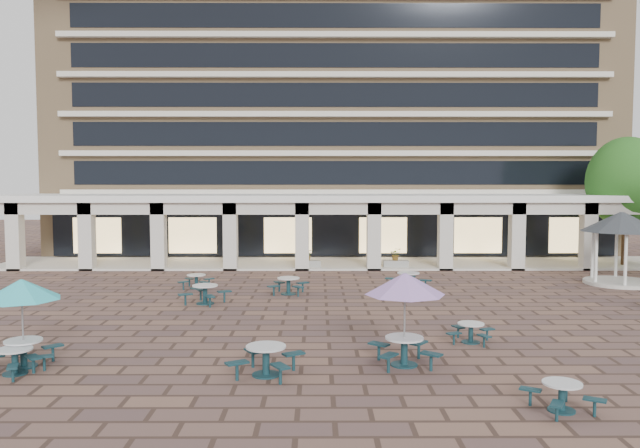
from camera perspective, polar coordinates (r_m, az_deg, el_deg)
The scene contains 17 objects.
ground at distance 24.75m, azimuth 2.60°, elevation -8.32°, with size 120.00×120.00×0.00m, color brown.
apartment_building at distance 50.17m, azimuth 1.18°, elevation 12.39°, with size 40.00×15.50×25.20m.
retail_arcade at distance 39.03m, azimuth 1.54°, elevation 0.65°, with size 42.00×6.60×4.40m.
picnic_table_1 at distance 17.31m, azimuth -4.96°, elevation -12.08°, with size 2.13×2.13×0.82m.
picnic_table_2 at distance 21.17m, azimuth 13.62°, elevation -9.48°, with size 1.75×1.75×0.65m.
picnic_table_3 at distance 15.78m, azimuth 21.24°, elevation -14.28°, with size 1.76×1.76×0.67m.
picnic_table_4 at distance 19.52m, azimuth -25.62°, elevation -5.69°, with size 2.17×2.17×2.50m.
picnic_table_5 at distance 19.28m, azimuth -26.13°, elevation -11.01°, with size 1.93×1.93×0.71m.
picnic_table_6 at distance 17.91m, azimuth 7.76°, elevation -5.76°, with size 2.30×2.30×2.65m.
picnic_table_8 at distance 29.13m, azimuth -2.90°, elevation -5.52°, with size 1.93×1.93×0.78m.
picnic_table_9 at distance 27.28m, azimuth -10.46°, elevation -6.18°, with size 2.22×2.22×0.82m.
picnic_table_10 at distance 30.77m, azimuth 8.08°, elevation -5.01°, with size 2.23×2.23×0.81m.
picnic_table_12 at distance 31.21m, azimuth -11.24°, elevation -5.06°, with size 1.63×1.63×0.68m.
gazebo at distance 35.12m, azimuth 25.86°, elevation -0.49°, with size 3.96×3.96×3.68m.
tree_east_c at distance 42.33m, azimuth 26.23°, elevation 3.46°, with size 4.77×4.77×7.94m.
planter_left at distance 37.37m, azimuth -1.09°, elevation -3.46°, with size 1.50×0.65×1.16m.
planter_right at distance 37.65m, azimuth 6.94°, elevation -3.33°, with size 1.50×0.62×1.24m.
Camera 1 is at (-1.21, -24.15, 5.28)m, focal length 35.00 mm.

